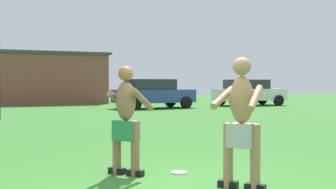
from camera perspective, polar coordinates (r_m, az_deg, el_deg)
ground_plane at (r=5.91m, az=2.20°, el=-11.91°), size 80.00×80.00×0.00m
player_with_cap at (r=6.72m, az=-5.33°, el=-2.66°), size 0.73×0.77×1.63m
player_in_gray at (r=5.84m, az=9.27°, el=-3.22°), size 0.76×0.77×1.70m
frisbee at (r=6.91m, az=1.41°, el=-9.85°), size 0.25×0.25×0.03m
car_blue_mid_lot at (r=24.37m, az=-1.92°, el=0.17°), size 4.43×2.30×1.58m
car_white_far_end at (r=28.02m, az=10.16°, el=0.31°), size 4.39×2.21×1.58m
outbuilding_behind_lot at (r=32.50m, az=-16.83°, el=1.98°), size 9.29×7.25×3.40m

